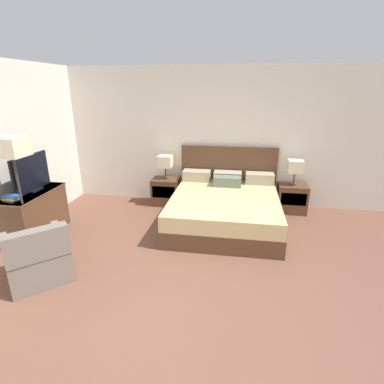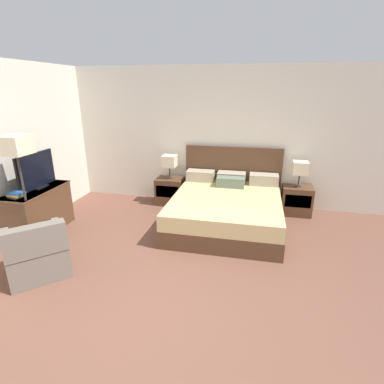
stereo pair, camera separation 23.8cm
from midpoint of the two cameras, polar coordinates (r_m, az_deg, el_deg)
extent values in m
plane|color=brown|center=(3.26, -3.97, -24.37)|extent=(10.65, 10.65, 0.00)
cube|color=silver|center=(5.95, 5.54, 10.27)|extent=(6.87, 0.06, 2.65)
cube|color=silver|center=(5.24, -31.00, 6.42)|extent=(0.06, 5.35, 2.65)
cube|color=brown|center=(5.17, 7.74, -5.00)|extent=(1.79, 2.02, 0.28)
cube|color=#D6BC7F|center=(5.06, 7.88, -2.30)|extent=(1.77, 2.00, 0.24)
cube|color=brown|center=(5.98, 8.82, 2.94)|extent=(1.86, 0.05, 1.18)
cube|color=tan|center=(5.85, 2.79, 3.13)|extent=(0.53, 0.28, 0.20)
cube|color=tan|center=(5.79, 8.70, 2.74)|extent=(0.53, 0.28, 0.20)
cube|color=tan|center=(5.78, 14.66, 2.32)|extent=(0.53, 0.28, 0.20)
cube|color=slate|center=(5.53, 8.58, 1.86)|extent=(0.50, 0.22, 0.18)
cube|color=brown|center=(6.07, -3.07, 0.21)|extent=(0.53, 0.43, 0.53)
cube|color=#3C2718|center=(5.86, -3.62, 0.04)|extent=(0.45, 0.01, 0.24)
cube|color=brown|center=(5.94, 20.36, -1.46)|extent=(0.53, 0.43, 0.53)
cube|color=#3C2718|center=(5.73, 20.67, -1.69)|extent=(0.45, 0.01, 0.24)
cylinder|color=#332D28|center=(5.99, -3.11, 2.71)|extent=(0.11, 0.11, 0.02)
cylinder|color=#332D28|center=(5.96, -3.14, 3.81)|extent=(0.02, 0.02, 0.22)
cube|color=beige|center=(5.90, -3.17, 5.90)|extent=(0.27, 0.27, 0.23)
cylinder|color=#332D28|center=(5.85, 20.67, 1.07)|extent=(0.11, 0.11, 0.02)
cylinder|color=#332D28|center=(5.82, 20.81, 2.19)|extent=(0.02, 0.02, 0.22)
cube|color=beige|center=(5.76, 21.07, 4.31)|extent=(0.27, 0.27, 0.23)
cube|color=brown|center=(5.38, -26.01, -3.26)|extent=(0.50, 1.08, 0.73)
cube|color=brown|center=(5.27, -26.57, 0.31)|extent=(0.51, 1.11, 0.02)
cube|color=black|center=(5.33, -26.02, 0.84)|extent=(0.18, 0.25, 0.02)
cube|color=black|center=(5.26, -26.45, 3.68)|extent=(0.04, 0.80, 0.55)
cube|color=black|center=(5.24, -26.28, 3.67)|extent=(0.01, 0.77, 0.53)
cube|color=#383333|center=(4.99, -29.37, -0.80)|extent=(0.21, 0.18, 0.03)
cube|color=gold|center=(4.98, -29.35, -0.51)|extent=(0.24, 0.19, 0.03)
cube|color=#234C8E|center=(4.97, -29.34, -0.20)|extent=(0.23, 0.16, 0.03)
cube|color=#70665B|center=(4.29, -25.87, -11.35)|extent=(0.96, 0.96, 0.40)
cube|color=#70665B|center=(3.88, -26.16, -8.32)|extent=(0.60, 0.59, 0.36)
cube|color=#70665B|center=(4.16, -30.49, -8.62)|extent=(0.50, 0.51, 0.18)
cube|color=#70665B|center=(4.19, -22.45, -7.12)|extent=(0.50, 0.51, 0.18)
cylinder|color=#332D28|center=(5.08, -26.60, -9.04)|extent=(0.28, 0.28, 0.02)
cylinder|color=#332D28|center=(4.82, -27.83, -1.66)|extent=(0.03, 0.03, 1.37)
cube|color=beige|center=(4.62, -29.39, 7.80)|extent=(0.35, 0.35, 0.25)
camera|label=1|loc=(0.12, -88.49, 0.53)|focal=28.00mm
camera|label=2|loc=(0.12, 91.51, -0.53)|focal=28.00mm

